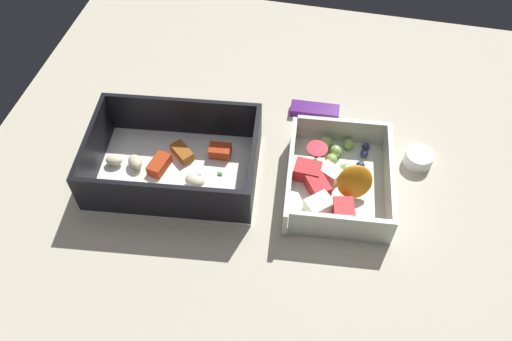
{
  "coord_description": "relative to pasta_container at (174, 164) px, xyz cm",
  "views": [
    {
      "loc": [
        6.45,
        -39.93,
        56.06
      ],
      "look_at": [
        -2.09,
        -0.06,
        4.0
      ],
      "focal_mm": 36.1,
      "sensor_mm": 36.0,
      "label": 1
    }
  ],
  "objects": [
    {
      "name": "candy_bar",
      "position": [
        16.39,
        14.92,
        -1.54
      ],
      "size": [
        7.11,
        2.76,
        1.2
      ],
      "primitive_type": "cube",
      "rotation": [
        0.0,
        0.0,
        0.05
      ],
      "color": "#51197A",
      "rests_on": "table_surface"
    },
    {
      "name": "fruit_bowl",
      "position": [
        20.83,
        2.29,
        -0.53
      ],
      "size": [
        14.46,
        17.07,
        5.32
      ],
      "rotation": [
        0.0,
        0.0,
        0.09
      ],
      "color": "silver",
      "rests_on": "table_surface"
    },
    {
      "name": "paper_cup_liner",
      "position": [
        31.28,
        8.66,
        -1.2
      ],
      "size": [
        3.8,
        3.8,
        1.88
      ],
      "primitive_type": "cylinder",
      "color": "white",
      "rests_on": "table_surface"
    },
    {
      "name": "pasta_container",
      "position": [
        0.0,
        0.0,
        0.0
      ],
      "size": [
        22.94,
        17.06,
        6.73
      ],
      "rotation": [
        0.0,
        0.0,
        0.12
      ],
      "color": "white",
      "rests_on": "table_surface"
    },
    {
      "name": "table_surface",
      "position": [
        12.69,
        1.27,
        -3.14
      ],
      "size": [
        80.0,
        80.0,
        2.0
      ],
      "primitive_type": "cube",
      "color": "beige",
      "rests_on": "ground"
    }
  ]
}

